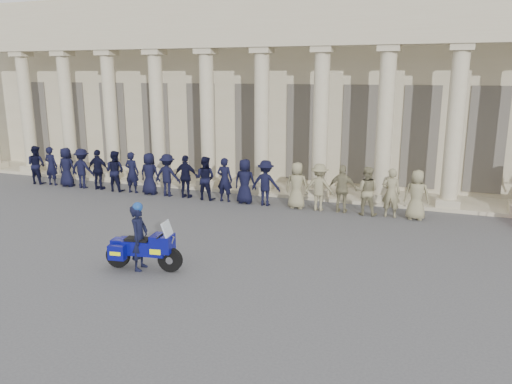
% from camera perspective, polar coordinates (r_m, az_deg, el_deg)
% --- Properties ---
extents(ground, '(90.00, 90.00, 0.00)m').
position_cam_1_polar(ground, '(14.77, -5.17, -7.40)').
color(ground, '#464648').
rests_on(ground, ground).
extents(building, '(40.00, 12.50, 9.00)m').
position_cam_1_polar(building, '(27.84, 8.04, 11.84)').
color(building, tan).
rests_on(building, ground).
extents(officer_rank, '(18.47, 0.70, 1.85)m').
position_cam_1_polar(officer_rank, '(21.28, -6.62, 1.65)').
color(officer_rank, black).
rests_on(officer_rank, ground).
extents(motorcycle, '(2.20, 0.99, 1.41)m').
position_cam_1_polar(motorcycle, '(13.96, -12.68, -6.28)').
color(motorcycle, black).
rests_on(motorcycle, ground).
extents(rider, '(0.52, 0.72, 1.90)m').
position_cam_1_polar(rider, '(13.90, -13.21, -4.96)').
color(rider, black).
rests_on(rider, ground).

